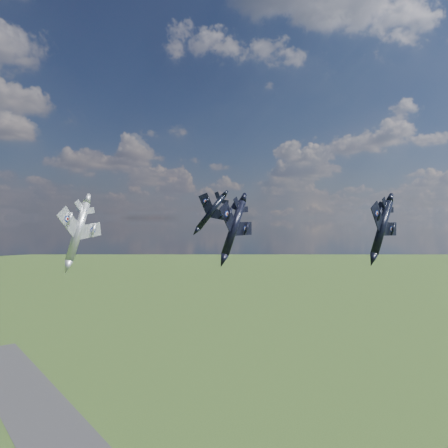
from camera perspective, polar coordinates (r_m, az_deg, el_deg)
jet_lead_navy at (r=86.95m, az=1.29°, el=-0.49°), size 15.16×18.53×8.41m
jet_right_navy at (r=84.98m, az=19.92°, el=-0.44°), size 12.10×15.86×7.96m
jet_high_navy at (r=103.34m, az=-1.71°, el=1.57°), size 13.55×15.95×8.21m
jet_left_silver at (r=87.51m, az=-18.55°, el=-0.94°), size 16.88×19.23×7.15m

